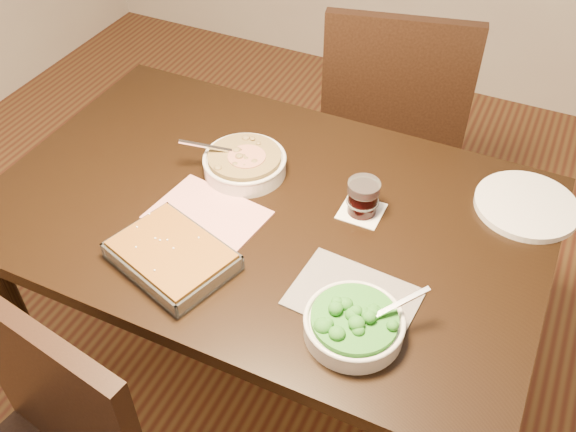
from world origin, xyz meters
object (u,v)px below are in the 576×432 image
object	(u,v)px
table	(266,233)
baking_dish	(172,256)
broccoli_bowl	(354,324)
stew_bowl	(245,163)
dinner_plate	(526,206)
chair_far	(393,120)
wine_tumbler	(363,197)

from	to	relation	value
table	baking_dish	world-z (taller)	baking_dish
table	broccoli_bowl	xyz separation A→B (m)	(0.34, -0.27, 0.12)
table	stew_bowl	distance (m)	0.20
dinner_plate	chair_far	distance (m)	0.73
table	baking_dish	bearing A→B (deg)	-111.49
stew_bowl	chair_far	world-z (taller)	chair_far
broccoli_bowl	dinner_plate	world-z (taller)	broccoli_bowl
stew_bowl	dinner_plate	bearing A→B (deg)	13.81
broccoli_bowl	wine_tumbler	distance (m)	0.38
baking_dish	chair_far	world-z (taller)	chair_far
dinner_plate	baking_dish	bearing A→B (deg)	-142.46
wine_tumbler	baking_dish	bearing A→B (deg)	-133.43
stew_bowl	chair_far	size ratio (longest dim) A/B	0.23
stew_bowl	baking_dish	xyz separation A→B (m)	(0.01, -0.37, -0.01)
table	broccoli_bowl	size ratio (longest dim) A/B	6.62
wine_tumbler	dinner_plate	distance (m)	0.42
broccoli_bowl	chair_far	size ratio (longest dim) A/B	0.21
table	wine_tumbler	size ratio (longest dim) A/B	15.39
baking_dish	wine_tumbler	size ratio (longest dim) A/B	3.52
wine_tumbler	chair_far	world-z (taller)	chair_far
stew_bowl	dinner_plate	size ratio (longest dim) A/B	0.91
wine_tumbler	dinner_plate	world-z (taller)	wine_tumbler
table	broccoli_bowl	distance (m)	0.46
baking_dish	dinner_plate	world-z (taller)	baking_dish
broccoli_bowl	chair_far	xyz separation A→B (m)	(-0.24, 1.05, -0.22)
broccoli_bowl	chair_far	distance (m)	1.10
baking_dish	dinner_plate	size ratio (longest dim) A/B	1.24
stew_bowl	baking_dish	size ratio (longest dim) A/B	0.73
broccoli_bowl	baking_dish	distance (m)	0.45
dinner_plate	chair_far	xyz separation A→B (m)	(-0.50, 0.50, -0.20)
table	chair_far	size ratio (longest dim) A/B	1.40
stew_bowl	wine_tumbler	xyz separation A→B (m)	(0.34, -0.01, 0.02)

